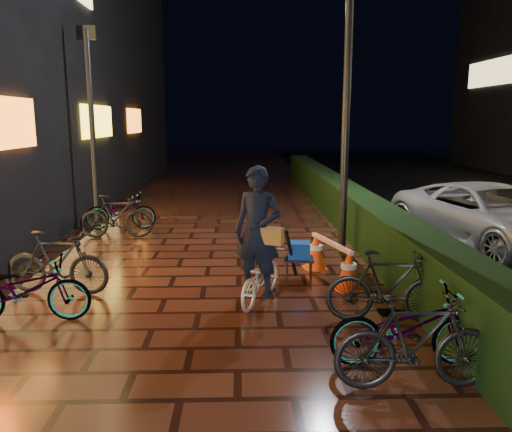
{
  "coord_description": "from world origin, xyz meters",
  "views": [
    {
      "loc": [
        0.6,
        -5.51,
        2.66
      ],
      "look_at": [
        0.85,
        2.53,
        1.1
      ],
      "focal_mm": 35.0,
      "sensor_mm": 36.0,
      "label": 1
    }
  ],
  "objects_px": {
    "van": "(491,216)",
    "cyclist": "(259,253)",
    "cart_assembly": "(298,252)",
    "traffic_barrier": "(331,260)"
  },
  "relations": [
    {
      "from": "van",
      "to": "cyclist",
      "type": "relative_size",
      "value": 2.35
    },
    {
      "from": "van",
      "to": "cart_assembly",
      "type": "height_order",
      "value": "van"
    },
    {
      "from": "van",
      "to": "traffic_barrier",
      "type": "bearing_deg",
      "value": -165.73
    },
    {
      "from": "van",
      "to": "cart_assembly",
      "type": "xyz_separation_m",
      "value": [
        -4.3,
        -2.08,
        -0.19
      ]
    },
    {
      "from": "cyclist",
      "to": "cart_assembly",
      "type": "distance_m",
      "value": 1.27
    },
    {
      "from": "van",
      "to": "traffic_barrier",
      "type": "height_order",
      "value": "van"
    },
    {
      "from": "cart_assembly",
      "to": "van",
      "type": "bearing_deg",
      "value": 25.87
    },
    {
      "from": "cyclist",
      "to": "cart_assembly",
      "type": "height_order",
      "value": "cyclist"
    },
    {
      "from": "van",
      "to": "cyclist",
      "type": "xyz_separation_m",
      "value": [
        -5.0,
        -3.11,
        0.08
      ]
    },
    {
      "from": "traffic_barrier",
      "to": "cart_assembly",
      "type": "xyz_separation_m",
      "value": [
        -0.56,
        -0.04,
        0.15
      ]
    }
  ]
}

